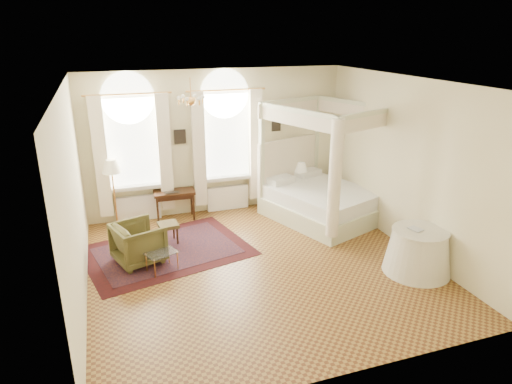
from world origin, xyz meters
TOP-DOWN VIEW (x-y plane):
  - ground at (0.00, 0.00)m, footprint 6.00×6.00m
  - room_walls at (0.00, 0.00)m, footprint 6.00×6.00m
  - window_left at (-1.90, 2.87)m, footprint 1.62×0.27m
  - window_right at (0.20, 2.87)m, footprint 1.62×0.27m
  - chandelier at (-0.90, 1.20)m, footprint 0.51×0.45m
  - wall_pictures at (0.09, 2.97)m, footprint 2.54×0.03m
  - canopy_bed at (2.09, 1.66)m, footprint 2.64×2.90m
  - nightstand at (2.09, 2.70)m, footprint 0.56×0.54m
  - nightstand_lamp at (1.99, 2.65)m, footprint 0.30×0.30m
  - writing_desk at (-1.10, 2.70)m, footprint 0.93×0.52m
  - laptop at (-1.16, 2.62)m, footprint 0.34×0.23m
  - stool at (-1.43, 1.50)m, footprint 0.41×0.41m
  - armchair at (-2.06, 0.87)m, footprint 1.06×1.05m
  - coffee_table at (-1.71, 0.40)m, footprint 0.63×0.55m
  - floor_lamp at (-2.38, 2.70)m, footprint 0.39×0.39m
  - oriental_rug at (-1.53, 1.15)m, footprint 3.46×2.81m
  - side_table at (2.59, -1.09)m, footprint 1.18×1.18m
  - book at (2.43, -1.07)m, footprint 0.23×0.28m

SIDE VIEW (x-z plane):
  - ground at x=0.00m, z-range 0.00..0.00m
  - oriental_rug at x=-1.53m, z-range 0.00..0.01m
  - nightstand at x=2.09m, z-range 0.00..0.63m
  - coffee_table at x=-1.71m, z-range 0.15..0.51m
  - stool at x=-1.43m, z-range 0.14..0.58m
  - armchair at x=-2.06m, z-range 0.00..0.77m
  - side_table at x=2.59m, z-range -0.01..0.80m
  - writing_desk at x=-1.10m, z-range 0.24..0.92m
  - canopy_bed at x=2.09m, z-range -0.71..1.90m
  - laptop at x=-1.16m, z-range 0.68..0.71m
  - book at x=2.43m, z-range 0.81..0.83m
  - nightstand_lamp at x=1.99m, z-range 0.70..1.14m
  - floor_lamp at x=-2.38m, z-range 0.54..2.07m
  - window_left at x=-1.90m, z-range -0.16..3.13m
  - window_right at x=0.20m, z-range -0.16..3.13m
  - wall_pictures at x=0.09m, z-range 1.70..2.09m
  - room_walls at x=0.00m, z-range -1.02..4.98m
  - chandelier at x=-0.90m, z-range 2.66..3.16m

